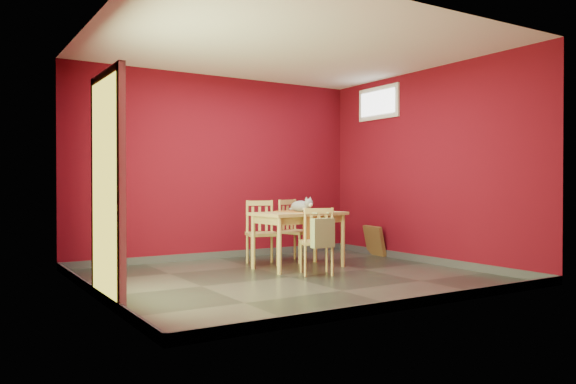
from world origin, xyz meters
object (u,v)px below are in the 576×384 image
picture_frame (374,241)px  dining_table (299,219)px  cat (301,204)px  tote_bag (323,233)px  chair_far_right (295,230)px  chair_far_left (262,232)px  chair_near (317,240)px

picture_frame → dining_table: bearing=-164.4°
dining_table → cat: bearing=-26.0°
dining_table → tote_bag: tote_bag is taller
chair_far_right → dining_table: bearing=-118.0°
chair_far_left → cat: bearing=-65.0°
tote_bag → picture_frame: 2.26m
tote_bag → picture_frame: bearing=33.8°
chair_far_left → cat: size_ratio=2.08×
tote_bag → picture_frame: size_ratio=0.87×
cat → picture_frame: size_ratio=0.89×
dining_table → picture_frame: dining_table is taller
chair_near → cat: cat is taller
picture_frame → chair_far_right: bearing=176.2°
tote_bag → chair_far_right: bearing=70.8°
tote_bag → cat: cat is taller
chair_near → chair_far_right: bearing=70.2°
dining_table → chair_near: 0.63m
chair_near → cat: size_ratio=1.94×
dining_table → chair_far_left: chair_far_left is taller
chair_near → dining_table: bearing=79.0°
chair_far_right → cat: size_ratio=2.10×
dining_table → tote_bag: 0.80m
chair_far_right → cat: (-0.28, -0.58, 0.39)m
dining_table → cat: 0.20m
chair_far_left → tote_bag: size_ratio=2.12×
chair_far_right → cat: bearing=-115.4°
chair_far_left → chair_far_right: chair_far_right is taller
chair_near → cat: bearing=76.2°
dining_table → chair_far_right: 0.67m
chair_near → picture_frame: size_ratio=1.73×
cat → picture_frame: (1.68, 0.49, -0.61)m
chair_near → picture_frame: chair_near is taller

